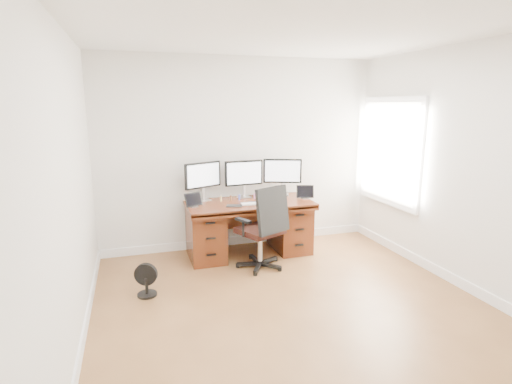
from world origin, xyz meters
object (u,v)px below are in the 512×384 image
object	(u,v)px
keyboard	(252,204)
desk	(249,226)
floor_fan	(146,280)
office_chair	(263,242)
monitor_center	(244,174)

from	to	relation	value
keyboard	desk	bearing A→B (deg)	91.72
keyboard	floor_fan	bearing A→B (deg)	-147.64
office_chair	monitor_center	size ratio (longest dim) A/B	1.96
desk	office_chair	bearing A→B (deg)	-87.97
floor_fan	monitor_center	xyz separation A→B (m)	(1.42, 1.13, 0.91)
monitor_center	keyboard	bearing A→B (deg)	-95.49
desk	keyboard	xyz separation A→B (m)	(-0.01, -0.16, 0.36)
monitor_center	keyboard	xyz separation A→B (m)	(-0.01, -0.40, -0.33)
floor_fan	monitor_center	distance (m)	2.03
floor_fan	monitor_center	bearing A→B (deg)	58.13
desk	office_chair	size ratio (longest dim) A/B	1.57
office_chair	keyboard	size ratio (longest dim) A/B	3.98
office_chair	keyboard	distance (m)	0.56
desk	floor_fan	xyz separation A→B (m)	(-1.42, -0.89, -0.23)
floor_fan	keyboard	distance (m)	1.69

